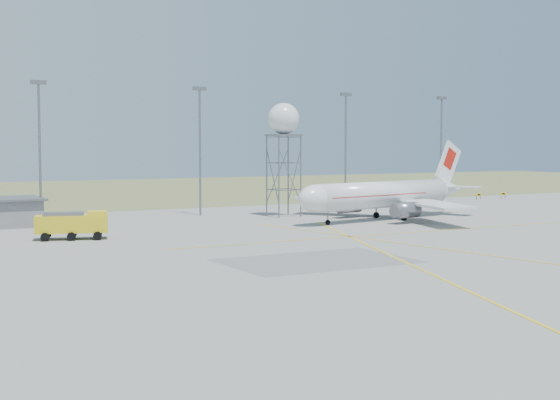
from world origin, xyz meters
TOP-DOWN VIEW (x-y plane):
  - grass_strip at (0.00, 140.00)m, footprint 400.00×120.00m
  - mast_a at (-35.00, 66.00)m, footprint 2.20×0.50m
  - mast_b at (-10.00, 66.00)m, footprint 2.20×0.50m
  - mast_c at (18.00, 66.00)m, footprint 2.20×0.50m
  - mast_d at (40.00, 66.00)m, footprint 2.20×0.50m
  - taxi_sign_near at (55.60, 72.00)m, footprint 1.60×0.17m
  - taxi_sign_far at (62.60, 72.00)m, footprint 1.60×0.17m
  - airliner_main at (11.10, 45.60)m, footprint 35.36×33.92m
  - radar_tower at (0.85, 58.09)m, footprint 4.93×4.93m
  - fire_truck at (-36.02, 43.96)m, footprint 8.85×5.30m

SIDE VIEW (x-z plane):
  - grass_strip at x=0.00m, z-range 0.00..0.03m
  - taxi_sign_near at x=55.60m, z-range 0.29..1.49m
  - taxi_sign_far at x=62.60m, z-range 0.29..1.49m
  - fire_truck at x=-36.02m, z-range -0.07..3.29m
  - airliner_main at x=11.10m, z-range -2.34..9.73m
  - radar_tower at x=0.85m, z-range 1.09..18.94m
  - mast_a at x=-35.00m, z-range 1.82..22.32m
  - mast_b at x=-10.00m, z-range 1.82..22.32m
  - mast_c at x=18.00m, z-range 1.82..22.32m
  - mast_d at x=40.00m, z-range 1.82..22.32m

